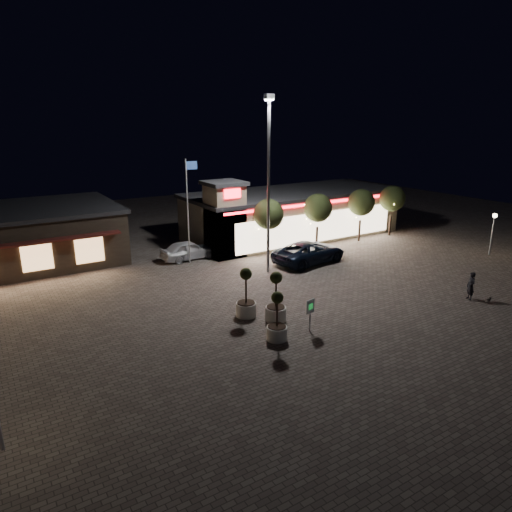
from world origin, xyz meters
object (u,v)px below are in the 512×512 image
pickup_truck (310,252)px  pedestrian (471,286)px  planter_mid (277,325)px  white_sedan (189,250)px  valet_sign (310,309)px  planter_left (246,301)px

pickup_truck → pedestrian: 11.88m
planter_mid → pickup_truck: bearing=44.7°
white_sedan → planter_mid: bearing=170.7°
white_sedan → planter_mid: planter_mid is taller
pickup_truck → planter_mid: size_ratio=2.37×
white_sedan → valet_sign: size_ratio=2.50×
white_sedan → planter_left: size_ratio=1.55×
valet_sign → pedestrian: bearing=-8.9°
pedestrian → valet_sign: bearing=-71.3°
planter_left → planter_mid: size_ratio=1.10×
pickup_truck → white_sedan: size_ratio=1.38×
planter_left → planter_mid: planter_left is taller
white_sedan → planter_mid: 15.34m
pickup_truck → pedestrian: size_ratio=3.48×
planter_mid → valet_sign: bearing=-3.1°
planter_mid → valet_sign: 2.09m
white_sedan → planter_left: 12.01m
planter_left → valet_sign: (1.88, -3.45, 0.36)m
white_sedan → valet_sign: (0.18, -15.34, 0.49)m
pickup_truck → planter_left: size_ratio=2.15×
white_sedan → planter_left: (-1.69, -11.89, 0.13)m
pickup_truck → planter_mid: planter_mid is taller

